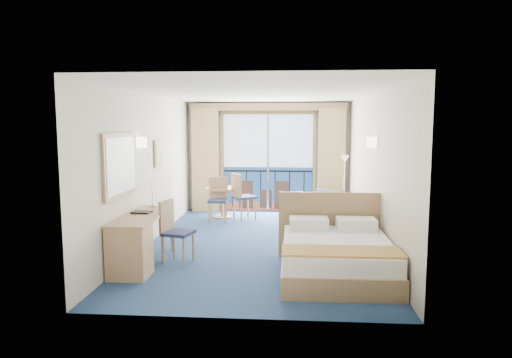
# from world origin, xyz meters

# --- Properties ---
(floor) EXTENTS (6.50, 6.50, 0.00)m
(floor) POSITION_xyz_m (0.00, 0.00, 0.00)
(floor) COLOR navy
(floor) RESTS_ON ground
(room_walls) EXTENTS (4.04, 6.54, 2.72)m
(room_walls) POSITION_xyz_m (0.00, 0.00, 1.78)
(room_walls) COLOR beige
(room_walls) RESTS_ON ground
(balcony_door) EXTENTS (2.36, 0.03, 2.52)m
(balcony_door) POSITION_xyz_m (-0.01, 3.22, 1.14)
(balcony_door) COLOR navy
(balcony_door) RESTS_ON room_walls
(curtain_left) EXTENTS (0.65, 0.22, 2.55)m
(curtain_left) POSITION_xyz_m (-1.55, 3.07, 1.28)
(curtain_left) COLOR tan
(curtain_left) RESTS_ON room_walls
(curtain_right) EXTENTS (0.65, 0.22, 2.55)m
(curtain_right) POSITION_xyz_m (1.55, 3.07, 1.28)
(curtain_right) COLOR tan
(curtain_right) RESTS_ON room_walls
(pelmet) EXTENTS (3.80, 0.25, 0.18)m
(pelmet) POSITION_xyz_m (0.00, 3.10, 2.58)
(pelmet) COLOR tan
(pelmet) RESTS_ON room_walls
(mirror) EXTENTS (0.05, 1.25, 0.95)m
(mirror) POSITION_xyz_m (-1.97, -1.50, 1.55)
(mirror) COLOR tan
(mirror) RESTS_ON room_walls
(wall_print) EXTENTS (0.04, 0.42, 0.52)m
(wall_print) POSITION_xyz_m (-1.97, 0.45, 1.60)
(wall_print) COLOR tan
(wall_print) RESTS_ON room_walls
(sconce_left) EXTENTS (0.18, 0.18, 0.18)m
(sconce_left) POSITION_xyz_m (-1.94, -0.60, 1.85)
(sconce_left) COLOR beige
(sconce_left) RESTS_ON room_walls
(sconce_right) EXTENTS (0.18, 0.18, 0.18)m
(sconce_right) POSITION_xyz_m (1.94, -0.15, 1.85)
(sconce_right) COLOR beige
(sconce_right) RESTS_ON room_walls
(bed) EXTENTS (1.69, 2.00, 1.06)m
(bed) POSITION_xyz_m (1.21, -1.66, 0.30)
(bed) COLOR tan
(bed) RESTS_ON ground
(nightstand) EXTENTS (0.39, 0.38, 0.52)m
(nightstand) POSITION_xyz_m (1.78, -0.21, 0.26)
(nightstand) COLOR tan
(nightstand) RESTS_ON ground
(phone) EXTENTS (0.17, 0.14, 0.07)m
(phone) POSITION_xyz_m (1.73, -0.24, 0.55)
(phone) COLOR beige
(phone) RESTS_ON nightstand
(armchair) EXTENTS (1.04, 1.04, 0.68)m
(armchair) POSITION_xyz_m (1.21, 2.22, 0.34)
(armchair) COLOR #3F434C
(armchair) RESTS_ON ground
(floor_lamp) EXTENTS (0.20, 0.20, 1.46)m
(floor_lamp) POSITION_xyz_m (1.79, 2.32, 1.10)
(floor_lamp) COLOR silver
(floor_lamp) RESTS_ON ground
(desk) EXTENTS (0.57, 1.67, 0.78)m
(desk) POSITION_xyz_m (-1.70, -1.84, 0.43)
(desk) COLOR tan
(desk) RESTS_ON ground
(desk_chair) EXTENTS (0.51, 0.51, 0.98)m
(desk_chair) POSITION_xyz_m (-1.27, -1.22, 0.55)
(desk_chair) COLOR #20294A
(desk_chair) RESTS_ON ground
(folder) EXTENTS (0.30, 0.24, 0.03)m
(folder) POSITION_xyz_m (-1.75, -1.26, 0.79)
(folder) COLOR black
(folder) RESTS_ON desk
(desk_lamp) EXTENTS (0.12, 0.12, 0.46)m
(desk_lamp) POSITION_xyz_m (-1.74, -0.73, 1.13)
(desk_lamp) COLOR silver
(desk_lamp) RESTS_ON desk
(round_table) EXTENTS (0.78, 0.78, 0.70)m
(round_table) POSITION_xyz_m (-1.02, 2.29, 0.53)
(round_table) COLOR tan
(round_table) RESTS_ON ground
(table_chair_a) EXTENTS (0.63, 0.63, 1.05)m
(table_chair_a) POSITION_xyz_m (-0.56, 2.11, 0.59)
(table_chair_a) COLOR #20294A
(table_chair_a) RESTS_ON ground
(table_chair_b) EXTENTS (0.44, 0.45, 0.98)m
(table_chair_b) POSITION_xyz_m (-1.05, 1.89, 0.55)
(table_chair_b) COLOR #20294A
(table_chair_b) RESTS_ON ground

